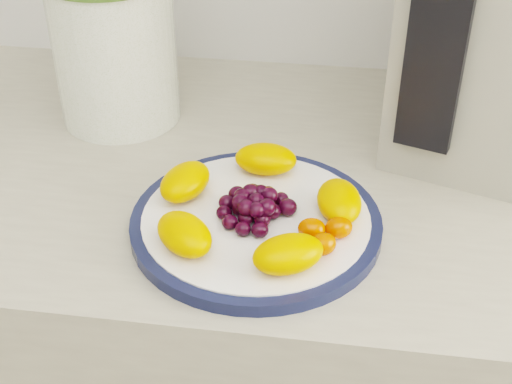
# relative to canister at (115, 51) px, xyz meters

# --- Properties ---
(plate_rim) EXTENTS (0.28, 0.28, 0.01)m
(plate_rim) POSITION_rel_canister_xyz_m (0.22, -0.23, -0.09)
(plate_rim) COLOR #121A3B
(plate_rim) RESTS_ON counter
(plate_face) EXTENTS (0.25, 0.25, 0.02)m
(plate_face) POSITION_rel_canister_xyz_m (0.22, -0.23, -0.09)
(plate_face) COLOR white
(plate_face) RESTS_ON counter
(canister) EXTENTS (0.20, 0.20, 0.20)m
(canister) POSITION_rel_canister_xyz_m (0.00, 0.00, 0.00)
(canister) COLOR #556C1C
(canister) RESTS_ON counter
(appliance_panel) EXTENTS (0.07, 0.04, 0.28)m
(appliance_panel) POSITION_rel_canister_xyz_m (0.41, -0.11, 0.09)
(appliance_panel) COLOR black
(appliance_panel) RESTS_ON appliance_body
(fruit_plate) EXTENTS (0.24, 0.24, 0.04)m
(fruit_plate) POSITION_rel_canister_xyz_m (0.23, -0.23, -0.06)
(fruit_plate) COLOR #FF8A00
(fruit_plate) RESTS_ON plate_face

